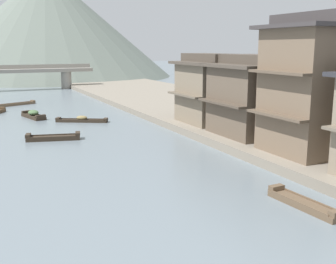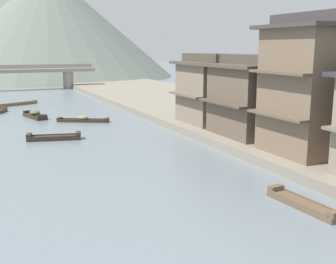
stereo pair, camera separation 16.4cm
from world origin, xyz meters
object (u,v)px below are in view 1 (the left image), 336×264
object	(u,v)px
boat_moored_far	(33,115)
boat_moored_second	(82,120)
boat_midriver_drifting	(53,138)
house_waterfront_tall	(256,96)
house_waterfront_narrow	(209,89)
boat_moored_third	(15,104)
boat_moored_nearest	(304,204)
house_waterfront_second	(317,85)
stone_bridge	(25,74)

from	to	relation	value
boat_moored_far	boat_moored_second	bearing A→B (deg)	-48.27
boat_midriver_drifting	house_waterfront_tall	distance (m)	16.37
boat_moored_far	house_waterfront_narrow	distance (m)	19.02
boat_moored_second	boat_moored_third	size ratio (longest dim) A/B	0.91
boat_moored_nearest	boat_moored_far	xyz separation A→B (m)	(-8.04, 31.08, 0.14)
house_waterfront_tall	house_waterfront_narrow	distance (m)	6.02
boat_moored_second	boat_moored_third	xyz separation A→B (m)	(-4.93, 15.48, -0.06)
boat_midriver_drifting	house_waterfront_tall	world-z (taller)	house_waterfront_tall
house_waterfront_second	boat_midriver_drifting	bearing A→B (deg)	136.69
boat_moored_second	boat_midriver_drifting	world-z (taller)	boat_moored_second
boat_moored_second	house_waterfront_tall	bearing A→B (deg)	-54.36
boat_moored_third	boat_moored_far	world-z (taller)	boat_moored_far
boat_midriver_drifting	house_waterfront_second	distance (m)	20.19
boat_midriver_drifting	house_waterfront_narrow	xyz separation A→B (m)	(13.61, -1.27, 3.44)
boat_moored_far	house_waterfront_tall	xyz separation A→B (m)	(14.29, -18.83, 3.31)
boat_moored_far	boat_midriver_drifting	bearing A→B (deg)	-89.89
boat_moored_second	boat_moored_far	bearing A→B (deg)	131.73
boat_moored_second	house_waterfront_narrow	xyz separation A→B (m)	(9.60, -8.33, 3.42)
boat_moored_nearest	boat_moored_far	world-z (taller)	boat_moored_far
stone_bridge	house_waterfront_narrow	bearing A→B (deg)	-75.92
house_waterfront_second	house_waterfront_tall	xyz separation A→B (m)	(-0.01, 6.21, -1.31)
boat_moored_second	house_waterfront_narrow	size ratio (longest dim) A/B	0.79
boat_midriver_drifting	stone_bridge	xyz separation A→B (m)	(2.75, 42.03, 2.57)
stone_bridge	boat_midriver_drifting	bearing A→B (deg)	-93.74
boat_moored_third	boat_moored_far	size ratio (longest dim) A/B	1.26
boat_moored_nearest	house_waterfront_second	size ratio (longest dim) A/B	0.47
house_waterfront_second	stone_bridge	bearing A→B (deg)	101.74
boat_midriver_drifting	house_waterfront_tall	xyz separation A→B (m)	(14.27, -7.25, 3.44)
boat_moored_far	house_waterfront_tall	size ratio (longest dim) A/B	0.63
boat_moored_nearest	boat_midriver_drifting	distance (m)	21.08
house_waterfront_tall	house_waterfront_narrow	bearing A→B (deg)	96.31
boat_moored_third	house_waterfront_tall	size ratio (longest dim) A/B	0.79
house_waterfront_tall	stone_bridge	xyz separation A→B (m)	(-11.52, 49.28, -0.86)
boat_moored_second	stone_bridge	bearing A→B (deg)	92.07
boat_moored_nearest	house_waterfront_narrow	distance (m)	19.38
boat_moored_nearest	house_waterfront_tall	world-z (taller)	house_waterfront_tall
boat_moored_third	boat_moored_nearest	bearing A→B (deg)	-77.99
house_waterfront_narrow	boat_moored_second	bearing A→B (deg)	139.05
boat_moored_second	boat_midriver_drifting	distance (m)	8.12
house_waterfront_tall	house_waterfront_second	bearing A→B (deg)	-89.90
house_waterfront_tall	stone_bridge	size ratio (longest dim) A/B	0.29
boat_moored_nearest	house_waterfront_second	bearing A→B (deg)	43.96
boat_moored_nearest	boat_moored_second	size ratio (longest dim) A/B	0.84
boat_moored_far	stone_bridge	distance (m)	30.68
boat_moored_nearest	boat_moored_far	size ratio (longest dim) A/B	0.96
boat_moored_second	boat_moored_far	world-z (taller)	boat_moored_far
house_waterfront_narrow	stone_bridge	xyz separation A→B (m)	(-10.86, 43.30, -0.87)
boat_moored_nearest	boat_midriver_drifting	world-z (taller)	boat_midriver_drifting
boat_moored_third	boat_moored_second	bearing A→B (deg)	-72.33
boat_moored_second	house_waterfront_second	distance (m)	23.43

